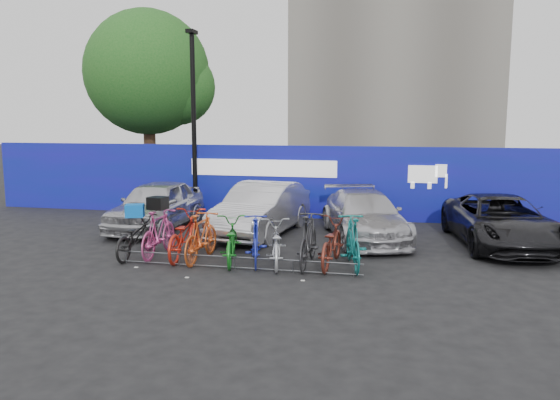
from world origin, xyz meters
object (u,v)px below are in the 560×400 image
(bike_0, at_px, (136,237))
(lamppost, at_px, (194,119))
(car_0, at_px, (156,205))
(bike_9, at_px, (353,242))
(bike_3, at_px, (201,237))
(tree, at_px, (153,76))
(bike_6, at_px, (275,244))
(car_1, at_px, (261,209))
(bike_1, at_px, (159,233))
(bike_8, at_px, (331,243))
(bike_4, at_px, (231,241))
(bike_rack, at_px, (235,262))
(car_3, at_px, (501,221))
(bike_5, at_px, (256,240))
(car_2, at_px, (364,215))
(bike_7, at_px, (308,240))
(bike_2, at_px, (184,235))

(bike_0, bearing_deg, lamppost, -82.50)
(car_0, xyz_separation_m, bike_9, (6.09, -3.09, -0.14))
(bike_3, distance_m, bike_9, 3.48)
(tree, height_order, bike_0, tree)
(bike_6, distance_m, bike_9, 1.73)
(lamppost, bearing_deg, car_1, -38.86)
(bike_1, xyz_separation_m, bike_8, (4.14, 0.01, -0.04))
(bike_6, bearing_deg, bike_1, -17.27)
(lamppost, xyz_separation_m, bike_1, (1.08, -5.25, -2.70))
(bike_4, distance_m, bike_6, 1.06)
(bike_rack, xyz_separation_m, bike_0, (-2.63, 0.57, 0.33))
(car_3, height_order, bike_4, car_3)
(bike_5, relative_size, bike_8, 0.91)
(bike_4, bearing_deg, bike_3, -13.05)
(car_2, bearing_deg, bike_1, -164.17)
(car_1, height_order, bike_6, car_1)
(tree, relative_size, bike_1, 4.09)
(lamppost, height_order, car_2, lamppost)
(car_3, relative_size, bike_5, 2.54)
(bike_0, height_order, bike_6, bike_6)
(bike_1, xyz_separation_m, bike_5, (2.45, -0.18, -0.02))
(bike_4, relative_size, bike_7, 0.97)
(lamppost, distance_m, car_0, 3.40)
(car_0, bearing_deg, bike_4, -43.92)
(car_0, distance_m, bike_0, 3.35)
(bike_rack, xyz_separation_m, car_0, (-3.58, 3.78, 0.57))
(bike_2, bearing_deg, bike_7, 174.17)
(bike_rack, relative_size, bike_0, 3.02)
(bike_7, bearing_deg, car_1, -58.67)
(car_2, bearing_deg, bike_5, -141.90)
(bike_5, bearing_deg, bike_6, 163.39)
(bike_rack, height_order, bike_9, bike_9)
(lamppost, xyz_separation_m, bike_0, (0.57, -5.43, -2.78))
(car_2, bearing_deg, bike_9, -107.84)
(lamppost, bearing_deg, bike_0, -84.02)
(car_1, distance_m, bike_7, 3.61)
(bike_1, height_order, bike_7, bike_7)
(bike_7, bearing_deg, car_2, -107.79)
(bike_0, bearing_deg, bike_1, -159.60)
(bike_3, bearing_deg, car_2, -135.98)
(car_3, distance_m, bike_9, 4.61)
(bike_3, relative_size, bike_7, 0.94)
(car_2, height_order, bike_2, car_2)
(car_3, bearing_deg, lamppost, 157.63)
(car_1, relative_size, car_3, 0.95)
(lamppost, distance_m, bike_1, 6.00)
(bike_rack, height_order, bike_5, bike_5)
(car_0, xyz_separation_m, bike_4, (3.32, -3.22, -0.22))
(car_2, xyz_separation_m, bike_1, (-4.69, -3.00, -0.08))
(bike_4, bearing_deg, bike_rack, 101.79)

